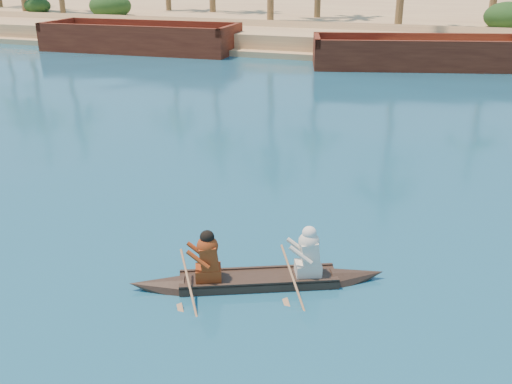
% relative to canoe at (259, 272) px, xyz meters
% --- Properties ---
extents(ground, '(160.00, 160.00, 0.00)m').
position_rel_canoe_xyz_m(ground, '(3.77, 4.00, -0.26)').
color(ground, navy).
rests_on(ground, ground).
extents(sandy_embankment, '(150.00, 51.00, 1.50)m').
position_rel_canoe_xyz_m(sandy_embankment, '(3.77, 50.89, 0.27)').
color(sandy_embankment, '#D8B87A').
rests_on(sandy_embankment, ground).
extents(shrub_cluster, '(100.00, 6.00, 2.40)m').
position_rel_canoe_xyz_m(shrub_cluster, '(3.77, 35.50, 0.94)').
color(shrub_cluster, '#1B3F17').
rests_on(shrub_cluster, ground).
extents(canoe, '(4.65, 2.62, 1.33)m').
position_rel_canoe_xyz_m(canoe, '(0.00, 0.00, 0.00)').
color(canoe, '#32231B').
rests_on(canoe, ground).
extents(barge_left, '(13.49, 5.14, 2.21)m').
position_rel_canoe_xyz_m(barge_left, '(-17.88, 26.26, 0.52)').
color(barge_left, maroon).
rests_on(barge_left, ground).
extents(barge_mid, '(12.76, 7.17, 2.02)m').
position_rel_canoe_xyz_m(barge_mid, '(0.65, 26.00, 0.45)').
color(barge_mid, maroon).
rests_on(barge_mid, ground).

